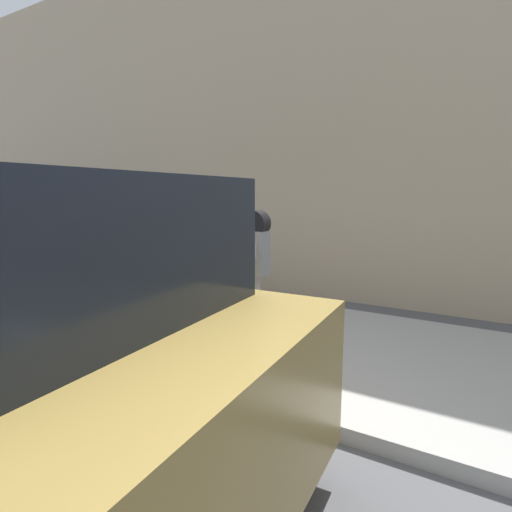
% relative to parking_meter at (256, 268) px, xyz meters
% --- Properties ---
extents(ground_plane, '(60.00, 60.00, 0.00)m').
position_rel_parking_meter_xyz_m(ground_plane, '(-0.15, -1.02, -1.13)').
color(ground_plane, '#515154').
extents(sidewalk, '(24.00, 2.80, 0.13)m').
position_rel_parking_meter_xyz_m(sidewalk, '(-0.15, 1.18, -1.07)').
color(sidewalk, '#9E9B96').
rests_on(sidewalk, ground_plane).
extents(building_facade, '(24.00, 0.30, 6.08)m').
position_rel_parking_meter_xyz_m(building_facade, '(-0.15, 3.55, 1.90)').
color(building_facade, tan).
rests_on(building_facade, ground_plane).
extents(parking_meter, '(0.21, 0.15, 1.47)m').
position_rel_parking_meter_xyz_m(parking_meter, '(0.00, 0.00, 0.00)').
color(parking_meter, gray).
rests_on(parking_meter, sidewalk).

